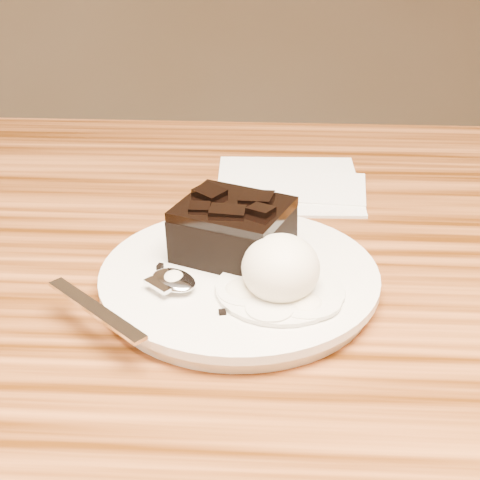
{
  "coord_description": "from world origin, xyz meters",
  "views": [
    {
      "loc": [
        0.05,
        -0.48,
        1.06
      ],
      "look_at": [
        0.03,
        0.02,
        0.79
      ],
      "focal_mm": 55.67,
      "sensor_mm": 36.0,
      "label": 1
    }
  ],
  "objects_px": {
    "brownie": "(233,233)",
    "ice_cream_scoop": "(281,268)",
    "spoon": "(174,282)",
    "plate": "(239,282)",
    "napkin": "(288,184)"
  },
  "relations": [
    {
      "from": "ice_cream_scoop",
      "to": "napkin",
      "type": "relative_size",
      "value": 0.43
    },
    {
      "from": "brownie",
      "to": "spoon",
      "type": "relative_size",
      "value": 0.52
    },
    {
      "from": "plate",
      "to": "ice_cream_scoop",
      "type": "bearing_deg",
      "value": -40.51
    },
    {
      "from": "napkin",
      "to": "plate",
      "type": "bearing_deg",
      "value": -100.9
    },
    {
      "from": "spoon",
      "to": "napkin",
      "type": "bearing_deg",
      "value": 21.7
    },
    {
      "from": "napkin",
      "to": "ice_cream_scoop",
      "type": "bearing_deg",
      "value": -91.82
    },
    {
      "from": "brownie",
      "to": "ice_cream_scoop",
      "type": "xyz_separation_m",
      "value": [
        0.04,
        -0.05,
        0.0
      ]
    },
    {
      "from": "brownie",
      "to": "ice_cream_scoop",
      "type": "distance_m",
      "value": 0.07
    },
    {
      "from": "spoon",
      "to": "napkin",
      "type": "distance_m",
      "value": 0.24
    },
    {
      "from": "plate",
      "to": "spoon",
      "type": "xyz_separation_m",
      "value": [
        -0.05,
        -0.03,
        0.01
      ]
    },
    {
      "from": "ice_cream_scoop",
      "to": "spoon",
      "type": "bearing_deg",
      "value": 178.74
    },
    {
      "from": "spoon",
      "to": "brownie",
      "type": "bearing_deg",
      "value": 4.6
    },
    {
      "from": "plate",
      "to": "spoon",
      "type": "distance_m",
      "value": 0.06
    },
    {
      "from": "plate",
      "to": "brownie",
      "type": "height_order",
      "value": "brownie"
    },
    {
      "from": "plate",
      "to": "ice_cream_scoop",
      "type": "distance_m",
      "value": 0.05
    }
  ]
}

